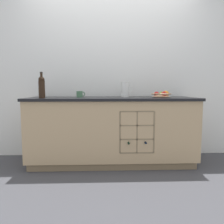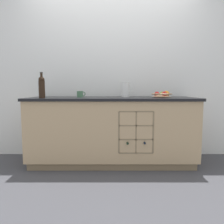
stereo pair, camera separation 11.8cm
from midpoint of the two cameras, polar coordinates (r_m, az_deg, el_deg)
The scene contains 7 objects.
ground_plane at distance 3.07m, azimuth -1.13°, elevation -13.00°, with size 14.00×14.00×0.00m, color #424247.
back_wall at distance 3.32m, azimuth -1.31°, elevation 10.78°, with size 4.56×0.06×2.55m, color white.
kitchen_island at distance 2.95m, azimuth -1.10°, elevation -4.71°, with size 2.20×0.74×0.89m.
fruit_bowl at distance 2.96m, azimuth 11.72°, elevation 4.50°, with size 0.27×0.27×0.09m.
white_pitcher at distance 3.04m, azimuth 2.37°, elevation 5.99°, with size 0.16×0.11×0.21m.
ceramic_mug at distance 3.01m, azimuth -9.53°, elevation 4.63°, with size 0.12×0.08×0.08m.
standing_wine_bottle at distance 2.77m, azimuth -19.06°, elevation 6.31°, with size 0.08×0.08×0.31m.
Camera 1 is at (-0.11, -2.90, 1.00)m, focal length 35.00 mm.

